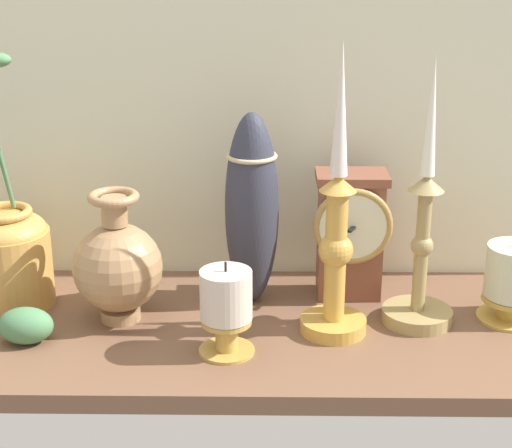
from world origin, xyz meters
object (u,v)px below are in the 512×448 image
(candlestick_tall_left, at_px, (336,245))
(tall_ceramic_vase, at_px, (252,209))
(brass_vase_bulbous, at_px, (118,265))
(brass_vase_jar, at_px, (8,251))
(mantel_clock, at_px, (350,233))
(pillar_candle_near_clock, at_px, (226,307))
(candlestick_tall_center, at_px, (421,254))

(candlestick_tall_left, distance_m, tall_ceramic_vase, 0.14)
(brass_vase_bulbous, relative_size, brass_vase_jar, 0.51)
(brass_vase_jar, bearing_deg, candlestick_tall_left, -9.90)
(mantel_clock, distance_m, brass_vase_bulbous, 0.32)
(candlestick_tall_left, relative_size, pillar_candle_near_clock, 3.13)
(candlestick_tall_left, bearing_deg, brass_vase_bulbous, 173.75)
(mantel_clock, relative_size, brass_vase_bulbous, 1.01)
(mantel_clock, relative_size, candlestick_tall_left, 0.48)
(candlestick_tall_left, height_order, brass_vase_bulbous, candlestick_tall_left)
(candlestick_tall_left, xyz_separation_m, candlestick_tall_center, (0.11, 0.03, -0.02))
(mantel_clock, distance_m, candlestick_tall_left, 0.12)
(tall_ceramic_vase, bearing_deg, candlestick_tall_center, -16.13)
(candlestick_tall_left, relative_size, candlestick_tall_center, 1.06)
(tall_ceramic_vase, bearing_deg, candlestick_tall_left, -40.95)
(mantel_clock, xyz_separation_m, tall_ceramic_vase, (-0.14, -0.02, 0.04))
(brass_vase_bulbous, distance_m, pillar_candle_near_clock, 0.17)
(brass_vase_bulbous, bearing_deg, brass_vase_jar, 163.82)
(candlestick_tall_center, height_order, brass_vase_jar, candlestick_tall_center)
(candlestick_tall_center, distance_m, brass_vase_jar, 0.55)
(mantel_clock, bearing_deg, candlestick_tall_center, -44.74)
(candlestick_tall_center, xyz_separation_m, brass_vase_jar, (-0.55, 0.05, -0.02))
(candlestick_tall_center, height_order, tall_ceramic_vase, candlestick_tall_center)
(tall_ceramic_vase, bearing_deg, brass_vase_bulbous, -160.51)
(pillar_candle_near_clock, bearing_deg, candlestick_tall_left, 23.01)
(candlestick_tall_left, xyz_separation_m, pillar_candle_near_clock, (-0.14, -0.06, -0.06))
(candlestick_tall_left, bearing_deg, pillar_candle_near_clock, -156.99)
(candlestick_tall_center, bearing_deg, candlestick_tall_left, -165.69)
(candlestick_tall_center, distance_m, tall_ceramic_vase, 0.23)
(candlestick_tall_left, bearing_deg, tall_ceramic_vase, 139.05)
(candlestick_tall_center, xyz_separation_m, brass_vase_bulbous, (-0.39, 0.00, -0.02))
(brass_vase_jar, xyz_separation_m, tall_ceramic_vase, (0.33, 0.02, 0.06))
(candlestick_tall_left, height_order, pillar_candle_near_clock, candlestick_tall_left)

